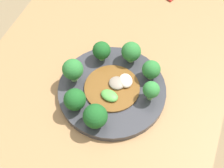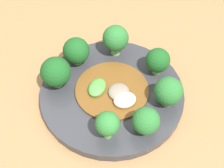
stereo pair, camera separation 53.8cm
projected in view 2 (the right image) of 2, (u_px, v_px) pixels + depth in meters
The scene contains 10 objects.
table at pixel (117, 161), 0.93m from camera, with size 1.19×0.65×0.75m.
plate at pixel (112, 93), 0.60m from camera, with size 0.28×0.28×0.02m.
broccoli_southeast at pixel (146, 121), 0.52m from camera, with size 0.05×0.05×0.06m.
broccoli_north at pixel (116, 39), 0.63m from camera, with size 0.05×0.05×0.07m.
broccoli_northeast at pixel (158, 61), 0.60m from camera, with size 0.05×0.05×0.06m.
broccoli_south at pixel (106, 124), 0.51m from camera, with size 0.04×0.04×0.06m.
broccoli_east at pixel (168, 91), 0.55m from camera, with size 0.05×0.05×0.06m.
broccoli_northwest at pixel (76, 51), 0.62m from camera, with size 0.05×0.05×0.06m.
broccoli_west at pixel (56, 72), 0.58m from camera, with size 0.06×0.06×0.07m.
stirfry_center at pixel (113, 91), 0.59m from camera, with size 0.14×0.14×0.02m.
Camera 2 is at (0.05, -0.41, 1.24)m, focal length 50.00 mm.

